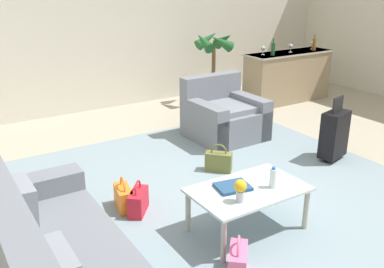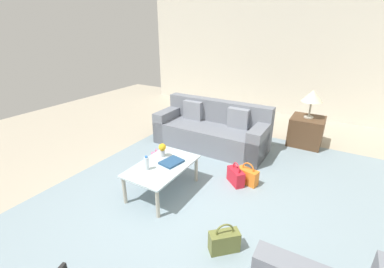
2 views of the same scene
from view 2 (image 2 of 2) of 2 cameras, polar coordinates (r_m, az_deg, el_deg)
name	(u,v)px [view 2 (image 2 of 2)]	position (r m, az deg, el deg)	size (l,w,h in m)	color
ground_plane	(176,219)	(3.38, -3.48, -18.42)	(12.00, 12.00, 0.00)	#A89E89
wall_left	(284,55)	(7.33, 19.84, 16.17)	(0.12, 8.00, 3.10)	beige
area_rug	(212,199)	(3.71, 4.52, -14.14)	(5.20, 4.40, 0.01)	gray
couch	(212,131)	(5.12, 4.56, 0.68)	(0.86, 2.19, 0.88)	slate
coffee_table	(162,168)	(3.66, -6.65, -7.61)	(1.06, 0.66, 0.44)	silver
water_bottle	(147,163)	(3.51, -10.04, -6.44)	(0.06, 0.06, 0.20)	silver
coffee_table_book	(172,162)	(3.67, -4.57, -6.20)	(0.30, 0.24, 0.03)	navy
flower_vase	(162,149)	(3.82, -6.59, -3.28)	(0.11, 0.11, 0.21)	#B2B7BC
side_table	(306,131)	(5.65, 24.01, 0.59)	(0.62, 0.62, 0.57)	#513823
table_lamp	(312,96)	(5.45, 25.20, 7.56)	(0.39, 0.39, 0.55)	#ADA899
handbag_red	(236,176)	(4.00, 9.68, -9.22)	(0.31, 0.34, 0.36)	red
handbag_pink	(157,162)	(4.38, -7.72, -6.09)	(0.32, 0.33, 0.36)	pink
handbag_orange	(247,176)	(4.04, 12.20, -9.11)	(0.20, 0.34, 0.36)	orange
handbag_olive	(224,241)	(2.96, 7.16, -22.53)	(0.32, 0.33, 0.36)	olive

